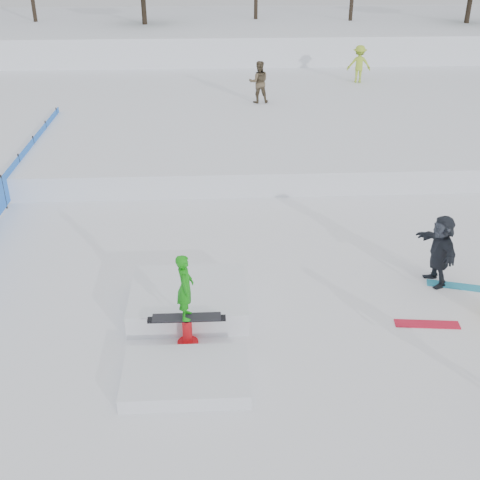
{
  "coord_description": "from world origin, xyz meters",
  "views": [
    {
      "loc": [
        -0.16,
        -10.7,
        7.75
      ],
      "look_at": [
        0.5,
        2.0,
        1.1
      ],
      "focal_mm": 45.0,
      "sensor_mm": 36.0,
      "label": 1
    }
  ],
  "objects_px": {
    "walker_olive": "(259,82)",
    "jib_rail_feature": "(188,316)",
    "spectator_dark": "(440,250)",
    "walker_ygreen": "(359,64)",
    "safety_fence": "(4,192)"
  },
  "relations": [
    {
      "from": "walker_olive",
      "to": "jib_rail_feature",
      "type": "height_order",
      "value": "walker_olive"
    },
    {
      "from": "walker_olive",
      "to": "walker_ygreen",
      "type": "bearing_deg",
      "value": -147.45
    },
    {
      "from": "walker_ygreen",
      "to": "spectator_dark",
      "type": "xyz_separation_m",
      "value": [
        -2.06,
        -17.77,
        -0.8
      ]
    },
    {
      "from": "walker_ygreen",
      "to": "spectator_dark",
      "type": "distance_m",
      "value": 17.91
    },
    {
      "from": "safety_fence",
      "to": "walker_olive",
      "type": "relative_size",
      "value": 8.88
    },
    {
      "from": "safety_fence",
      "to": "jib_rail_feature",
      "type": "distance_m",
      "value": 8.74
    },
    {
      "from": "safety_fence",
      "to": "walker_ygreen",
      "type": "bearing_deg",
      "value": 42.78
    },
    {
      "from": "walker_olive",
      "to": "walker_ygreen",
      "type": "relative_size",
      "value": 1.0
    },
    {
      "from": "jib_rail_feature",
      "to": "spectator_dark",
      "type": "bearing_deg",
      "value": 14.75
    },
    {
      "from": "safety_fence",
      "to": "jib_rail_feature",
      "type": "relative_size",
      "value": 3.64
    },
    {
      "from": "spectator_dark",
      "to": "walker_ygreen",
      "type": "bearing_deg",
      "value": 165.25
    },
    {
      "from": "walker_olive",
      "to": "jib_rail_feature",
      "type": "distance_m",
      "value": 16.0
    },
    {
      "from": "safety_fence",
      "to": "spectator_dark",
      "type": "distance_m",
      "value": 12.77
    },
    {
      "from": "safety_fence",
      "to": "jib_rail_feature",
      "type": "xyz_separation_m",
      "value": [
        5.78,
        -6.55,
        -0.25
      ]
    },
    {
      "from": "safety_fence",
      "to": "spectator_dark",
      "type": "bearing_deg",
      "value": -22.95
    }
  ]
}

